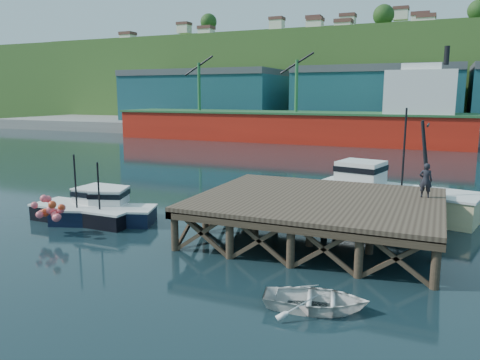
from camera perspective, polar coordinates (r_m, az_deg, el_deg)
The scene contains 12 objects.
ground at distance 26.54m, azimuth -2.27°, elevation -5.56°, with size 300.00×300.00×0.00m, color black.
wharf at distance 24.08m, azimuth 9.41°, elevation -2.58°, with size 12.00×10.00×2.62m.
far_quay at distance 93.87m, azimuth 16.55°, elevation 6.12°, with size 160.00×40.00×2.00m, color gray.
warehouse_left at distance 99.32m, azimuth -4.42°, elevation 9.90°, with size 32.00×16.00×9.00m, color #1B4F5A.
warehouse_mid at distance 88.70m, azimuth 16.34°, elevation 9.47°, with size 28.00×16.00×9.00m, color #1B4F5A.
cargo_ship at distance 73.74m, azimuth 7.96°, elevation 7.20°, with size 55.50×10.00×13.75m.
hillside at distance 123.56m, azimuth 18.51°, elevation 11.59°, with size 220.00×50.00×22.00m, color #2D511E.
boat_navy at distance 28.13m, azimuth -16.10°, elevation -3.52°, with size 6.15×4.13×3.62m.
boat_black at distance 28.85m, azimuth -18.00°, elevation -3.26°, with size 6.50×5.49×4.00m.
trawler at distance 30.22m, azimuth 17.83°, elevation -1.47°, with size 10.26×5.57×6.51m.
dinghy at distance 16.73m, azimuth 9.22°, elevation -14.18°, with size 2.56×3.59×0.74m, color silver.
dockworker at distance 25.47m, azimuth 21.69°, elevation -0.04°, with size 0.64×0.42×1.76m, color black.
Camera 1 is at (11.02, -23.01, 7.29)m, focal length 35.00 mm.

